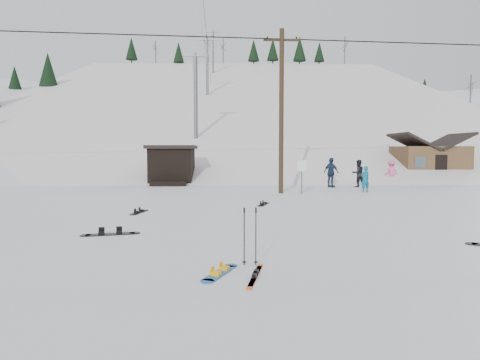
{
  "coord_description": "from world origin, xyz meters",
  "views": [
    {
      "loc": [
        -0.81,
        -9.71,
        2.4
      ],
      "look_at": [
        -0.49,
        4.57,
        1.4
      ],
      "focal_mm": 32.0,
      "sensor_mm": 36.0,
      "label": 1
    }
  ],
  "objects_px": {
    "hero_snowboard": "(220,272)",
    "hero_skis": "(255,275)",
    "utility_pole": "(281,109)",
    "cabin": "(429,162)"
  },
  "relations": [
    {
      "from": "hero_snowboard",
      "to": "hero_skis",
      "type": "distance_m",
      "value": 0.7
    },
    {
      "from": "utility_pole",
      "to": "hero_snowboard",
      "type": "distance_m",
      "value": 16.5
    },
    {
      "from": "utility_pole",
      "to": "hero_skis",
      "type": "xyz_separation_m",
      "value": [
        -2.34,
        -15.74,
        -4.66
      ]
    },
    {
      "from": "cabin",
      "to": "hero_skis",
      "type": "distance_m",
      "value": 29.99
    },
    {
      "from": "cabin",
      "to": "hero_snowboard",
      "type": "xyz_separation_m",
      "value": [
        -16.02,
        -25.53,
        -1.46
      ]
    },
    {
      "from": "utility_pole",
      "to": "hero_snowboard",
      "type": "bearing_deg",
      "value": -100.98
    },
    {
      "from": "utility_pole",
      "to": "cabin",
      "type": "distance_m",
      "value": 16.71
    },
    {
      "from": "cabin",
      "to": "hero_skis",
      "type": "height_order",
      "value": "cabin"
    },
    {
      "from": "cabin",
      "to": "hero_snowboard",
      "type": "distance_m",
      "value": 30.18
    },
    {
      "from": "hero_snowboard",
      "to": "hero_skis",
      "type": "relative_size",
      "value": 0.78
    }
  ]
}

